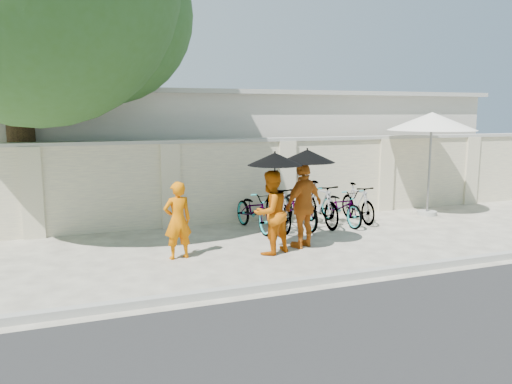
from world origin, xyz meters
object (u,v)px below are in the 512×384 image
object	(u,v)px
monk_left	(178,220)
monk_right	(304,205)
patio_umbrella	(432,122)
monk_center	(271,212)

from	to	relation	value
monk_left	monk_right	xyz separation A→B (m)	(2.56, -0.09, 0.13)
monk_left	patio_umbrella	world-z (taller)	patio_umbrella
monk_left	patio_umbrella	xyz separation A→B (m)	(7.08, 1.67, 1.73)
patio_umbrella	monk_right	bearing A→B (deg)	-158.78
monk_left	patio_umbrella	size ratio (longest dim) A/B	0.49
monk_left	monk_right	distance (m)	2.56
monk_center	monk_right	xyz separation A→B (m)	(0.81, 0.21, 0.05)
monk_right	monk_center	bearing A→B (deg)	-8.71
monk_center	monk_left	bearing A→B (deg)	-33.25
monk_left	patio_umbrella	bearing A→B (deg)	-174.54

